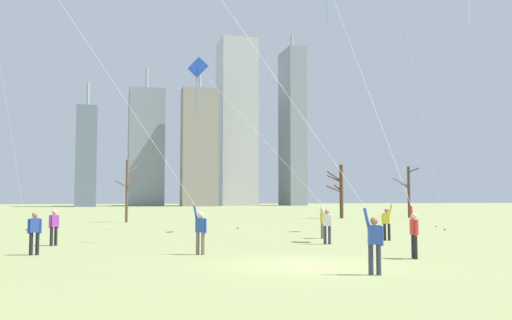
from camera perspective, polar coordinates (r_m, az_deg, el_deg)
The scene contains 17 objects.
ground_plane at distance 17.59m, azimuth 5.34°, elevation -11.04°, with size 400.00×400.00×0.00m, color #848E56.
kite_flyer_midfield_right_yellow at distance 21.18m, azimuth -8.87°, elevation -2.59°, with size 7.42×4.04×12.90m.
kite_flyer_far_back_green at distance 15.10m, azimuth 6.71°, elevation 0.10°, with size 11.30×1.43×16.89m.
kite_flyer_foreground_right_blue at distance 25.66m, azimuth 4.78°, elevation -3.45°, with size 6.40×3.22×9.23m.
kite_flyer_foreground_left_white at distance 28.34m, azimuth 15.04°, elevation -2.16°, with size 3.83×3.23×13.53m.
kite_flyer_midfield_left_teal at distance 23.15m, azimuth 13.57°, elevation 0.92°, with size 3.48×15.26×16.48m.
bystander_far_off_by_trees at distance 26.24m, azimuth -20.58°, elevation -6.51°, with size 0.42×0.37×1.62m.
bystander_watching_nearby at distance 29.25m, azimuth 7.01°, elevation -6.47°, with size 0.29×0.49×1.62m.
bystander_strolling_midfield at distance 22.21m, azimuth -22.36°, elevation -6.96°, with size 0.51×0.24×1.62m.
bare_tree_right_of_center at distance 50.01m, azimuth -13.46°, elevation -3.01°, with size 2.35×1.68×5.62m.
bare_tree_center at distance 62.25m, azimuth 15.83°, elevation -3.12°, with size 2.10×2.57×5.68m.
bare_tree_rightmost at distance 58.85m, azimuth 8.91°, elevation -3.09°, with size 2.85×2.15×5.78m.
skyline_mid_tower_right at distance 165.34m, azimuth -2.05°, elevation 3.97°, with size 10.92×11.22×50.58m.
skyline_wide_slab at distance 149.17m, azimuth -6.01°, elevation 1.36°, with size 9.83×5.25×37.57m.
skyline_mid_tower_left at distance 147.73m, azimuth -17.46°, elevation 0.35°, with size 5.19×9.80×32.79m.
skyline_short_annex at distance 156.53m, azimuth -11.55°, elevation 1.30°, with size 9.84×8.88×39.50m.
skyline_tall_tower at distance 167.49m, azimuth 3.85°, elevation 3.48°, with size 5.29×11.97×53.20m.
Camera 1 is at (-6.20, -16.32, 2.14)m, focal length 37.85 mm.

